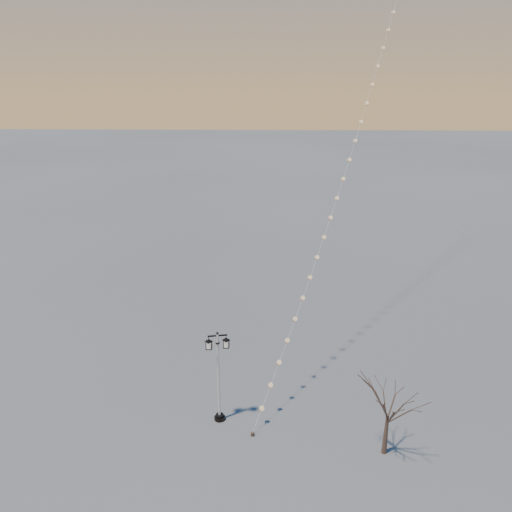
{
  "coord_description": "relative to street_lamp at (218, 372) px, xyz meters",
  "views": [
    {
      "loc": [
        1.85,
        -21.01,
        18.59
      ],
      "look_at": [
        1.13,
        6.34,
        8.63
      ],
      "focal_mm": 36.1,
      "sensor_mm": 36.0,
      "label": 1
    }
  ],
  "objects": [
    {
      "name": "ground",
      "position": [
        0.83,
        -3.04,
        -3.06
      ],
      "size": [
        300.0,
        300.0,
        0.0
      ],
      "primitive_type": "plane",
      "color": "#595B5B",
      "rests_on": "ground"
    },
    {
      "name": "street_lamp",
      "position": [
        0.0,
        0.0,
        0.0
      ],
      "size": [
        1.39,
        0.65,
        5.54
      ],
      "rotation": [
        0.0,
        0.0,
        0.18
      ],
      "color": "black",
      "rests_on": "ground"
    },
    {
      "name": "bare_tree",
      "position": [
        8.71,
        -2.45,
        -0.11
      ],
      "size": [
        2.57,
        2.57,
        4.26
      ],
      "rotation": [
        0.0,
        0.0,
        -0.07
      ],
      "color": "#453226",
      "rests_on": "ground"
    },
    {
      "name": "kite_train",
      "position": [
        8.87,
        12.92,
        13.71
      ],
      "size": [
        14.55,
        29.07,
        33.78
      ],
      "rotation": [
        0.0,
        0.0,
        0.36
      ],
      "color": "#39291C",
      "rests_on": "ground"
    }
  ]
}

